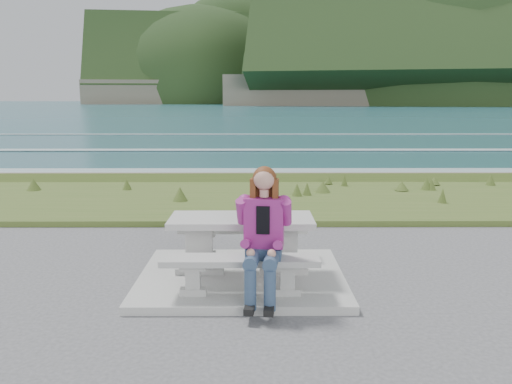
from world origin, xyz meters
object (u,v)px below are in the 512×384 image
picnic_table (241,230)px  seated_woman (263,253)px  bench_seaward (243,233)px  bench_landward (240,266)px

picnic_table → seated_woman: 0.88m
picnic_table → bench_seaward: bearing=90.0°
picnic_table → bench_seaward: (0.00, 0.70, -0.23)m
picnic_table → bench_landward: bearing=-90.0°
bench_seaward → seated_woman: (0.25, -1.54, 0.20)m
bench_seaward → picnic_table: bearing=-90.0°
bench_landward → bench_seaward: same height
seated_woman → bench_landward: bearing=157.7°
picnic_table → bench_seaward: size_ratio=1.00×
bench_landward → seated_woman: (0.25, -0.14, 0.20)m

